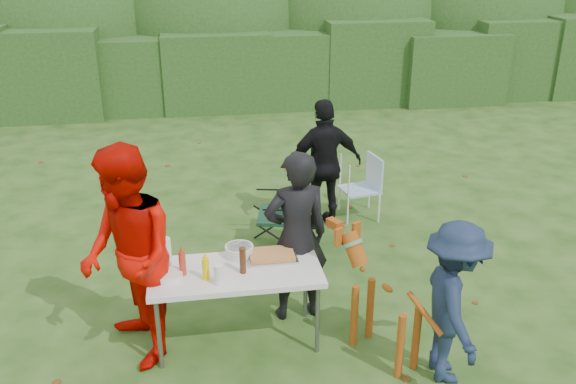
{
  "coord_description": "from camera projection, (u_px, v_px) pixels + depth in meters",
  "views": [
    {
      "loc": [
        -0.55,
        -4.9,
        3.43
      ],
      "look_at": [
        0.36,
        0.79,
        1.0
      ],
      "focal_mm": 38.0,
      "sensor_mm": 36.0,
      "label": 1
    }
  ],
  "objects": [
    {
      "name": "child",
      "position": [
        453.0,
        303.0,
        4.89
      ],
      "size": [
        0.62,
        0.96,
        1.41
      ],
      "primitive_type": "imported",
      "rotation": [
        0.0,
        0.0,
        1.46
      ],
      "color": "#18253F",
      "rests_on": "ground"
    },
    {
      "name": "ground",
      "position": [
        264.0,
        321.0,
        5.87
      ],
      "size": [
        80.0,
        80.0,
        0.0
      ],
      "primitive_type": "plane",
      "color": "#1E4211"
    },
    {
      "name": "food_tray",
      "position": [
        272.0,
        257.0,
        5.5
      ],
      "size": [
        0.45,
        0.3,
        0.02
      ],
      "primitive_type": "cube",
      "color": "#B7B7BA",
      "rests_on": "folding_table"
    },
    {
      "name": "camping_chair",
      "position": [
        283.0,
        210.0,
        6.99
      ],
      "size": [
        0.78,
        0.78,
        1.04
      ],
      "primitive_type": null,
      "rotation": [
        0.0,
        0.0,
        2.93
      ],
      "color": "#153B24",
      "rests_on": "ground"
    },
    {
      "name": "person_black_puffy",
      "position": [
        325.0,
        165.0,
        7.5
      ],
      "size": [
        1.01,
        0.53,
        1.65
      ],
      "primitive_type": "imported",
      "rotation": [
        0.0,
        0.0,
        3.28
      ],
      "color": "black",
      "rests_on": "ground"
    },
    {
      "name": "dog",
      "position": [
        386.0,
        305.0,
        5.19
      ],
      "size": [
        0.91,
        1.19,
        1.05
      ],
      "primitive_type": null,
      "rotation": [
        0.0,
        0.0,
        2.06
      ],
      "color": "#964713",
      "rests_on": "ground"
    },
    {
      "name": "hedge_row",
      "position": [
        216.0,
        68.0,
        12.81
      ],
      "size": [
        22.0,
        1.4,
        1.7
      ],
      "primitive_type": "cube",
      "color": "#23471C",
      "rests_on": "ground"
    },
    {
      "name": "focaccia_bread",
      "position": [
        272.0,
        254.0,
        5.49
      ],
      "size": [
        0.4,
        0.26,
        0.04
      ],
      "primitive_type": "cube",
      "color": "#C58242",
      "rests_on": "food_tray"
    },
    {
      "name": "paper_towel_roll",
      "position": [
        165.0,
        252.0,
        5.34
      ],
      "size": [
        0.12,
        0.12,
        0.26
      ],
      "primitive_type": "cylinder",
      "color": "white",
      "rests_on": "folding_table"
    },
    {
      "name": "lawn_chair",
      "position": [
        359.0,
        187.0,
        7.92
      ],
      "size": [
        0.57,
        0.57,
        0.83
      ],
      "primitive_type": null,
      "rotation": [
        0.0,
        0.0,
        3.32
      ],
      "color": "teal",
      "rests_on": "ground"
    },
    {
      "name": "shrub_backdrop",
      "position": [
        211.0,
        22.0,
        13.98
      ],
      "size": [
        20.0,
        2.6,
        3.2
      ],
      "primitive_type": "ellipsoid",
      "color": "#3D6628",
      "rests_on": "ground"
    },
    {
      "name": "person_cook",
      "position": [
        296.0,
        237.0,
        5.66
      ],
      "size": [
        0.66,
        0.48,
        1.69
      ],
      "primitive_type": "imported",
      "rotation": [
        0.0,
        0.0,
        3.26
      ],
      "color": "black",
      "rests_on": "ground"
    },
    {
      "name": "ketchup_bottle",
      "position": [
        182.0,
        263.0,
        5.2
      ],
      "size": [
        0.06,
        0.06,
        0.22
      ],
      "primitive_type": "cylinder",
      "color": "#B2331E",
      "rests_on": "folding_table"
    },
    {
      "name": "beer_bottle",
      "position": [
        243.0,
        260.0,
        5.22
      ],
      "size": [
        0.06,
        0.06,
        0.24
      ],
      "primitive_type": "cylinder",
      "color": "#47230F",
      "rests_on": "folding_table"
    },
    {
      "name": "folding_table",
      "position": [
        236.0,
        275.0,
        5.33
      ],
      "size": [
        1.5,
        0.7,
        0.74
      ],
      "color": "silver",
      "rests_on": "ground"
    },
    {
      "name": "person_red_jacket",
      "position": [
        128.0,
        258.0,
        5.04
      ],
      "size": [
        1.01,
        1.14,
        1.94
      ],
      "primitive_type": "imported",
      "rotation": [
        0.0,
        0.0,
        -1.22
      ],
      "color": "#CA0900",
      "rests_on": "ground"
    },
    {
      "name": "mustard_bottle",
      "position": [
        206.0,
        269.0,
        5.13
      ],
      "size": [
        0.06,
        0.06,
        0.2
      ],
      "primitive_type": "cylinder",
      "color": "#F7D900",
      "rests_on": "folding_table"
    },
    {
      "name": "pasta_bowl",
      "position": [
        239.0,
        251.0,
        5.53
      ],
      "size": [
        0.26,
        0.26,
        0.1
      ],
      "primitive_type": "cylinder",
      "color": "silver",
      "rests_on": "folding_table"
    },
    {
      "name": "plate_stack",
      "position": [
        168.0,
        276.0,
        5.17
      ],
      "size": [
        0.24,
        0.24,
        0.05
      ],
      "primitive_type": "cylinder",
      "color": "white",
      "rests_on": "folding_table"
    },
    {
      "name": "cup_stack",
      "position": [
        219.0,
        275.0,
        5.06
      ],
      "size": [
        0.08,
        0.08,
        0.18
      ],
      "primitive_type": "cylinder",
      "color": "white",
      "rests_on": "folding_table"
    }
  ]
}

